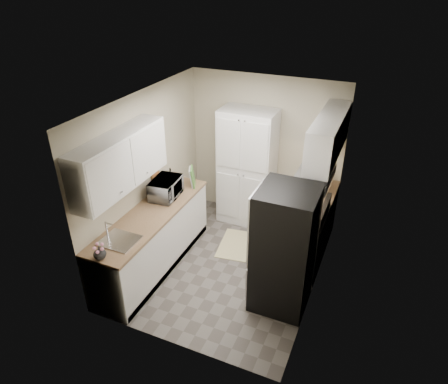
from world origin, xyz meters
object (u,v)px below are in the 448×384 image
object	(u,v)px
toaster_oven	(317,183)
electric_range	(300,240)
microwave	(166,188)
refrigerator	(284,250)
wine_bottle	(171,178)
pantry_cabinet	(247,168)

from	to	relation	value
toaster_oven	electric_range	bearing A→B (deg)	-89.28
electric_range	microwave	distance (m)	2.11
refrigerator	microwave	bearing A→B (deg)	166.65
refrigerator	wine_bottle	bearing A→B (deg)	158.91
toaster_oven	wine_bottle	bearing A→B (deg)	-157.65
electric_range	wine_bottle	distance (m)	2.18
microwave	toaster_oven	world-z (taller)	microwave
microwave	toaster_oven	xyz separation A→B (m)	(2.02, 1.10, -0.02)
microwave	pantry_cabinet	bearing A→B (deg)	-38.95
pantry_cabinet	refrigerator	xyz separation A→B (m)	(1.14, -1.73, -0.15)
microwave	refrigerator	bearing A→B (deg)	-109.24
pantry_cabinet	refrigerator	distance (m)	2.07
wine_bottle	toaster_oven	xyz separation A→B (m)	(2.13, 0.77, -0.01)
toaster_oven	refrigerator	bearing A→B (deg)	-89.68
pantry_cabinet	toaster_oven	xyz separation A→B (m)	(1.20, -0.16, 0.05)
pantry_cabinet	electric_range	xyz separation A→B (m)	(1.17, -0.93, -0.52)
electric_range	toaster_oven	size ratio (longest dim) A/B	2.59
pantry_cabinet	toaster_oven	distance (m)	1.21
pantry_cabinet	microwave	xyz separation A→B (m)	(-0.82, -1.26, 0.07)
microwave	toaster_oven	size ratio (longest dim) A/B	1.21
wine_bottle	toaster_oven	bearing A→B (deg)	19.94
electric_range	microwave	xyz separation A→B (m)	(-1.99, -0.33, 0.59)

